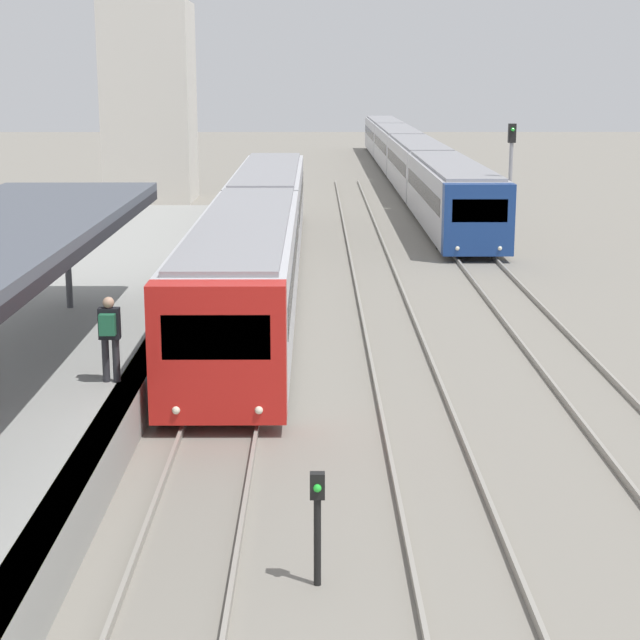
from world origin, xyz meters
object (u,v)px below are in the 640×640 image
at_px(train_near, 259,229).
at_px(train_far, 407,155).
at_px(person_on_platform, 109,332).
at_px(signal_mast_far, 510,173).
at_px(signal_post_near, 317,515).

relative_size(train_near, train_far, 0.53).
xyz_separation_m(person_on_platform, signal_mast_far, (11.23, 20.33, 1.16)).
height_order(person_on_platform, train_near, train_near).
height_order(train_near, train_far, train_near).
distance_m(signal_post_near, signal_mast_far, 27.84).
bearing_deg(train_far, signal_post_near, -96.08).
bearing_deg(person_on_platform, signal_post_near, -58.65).
relative_size(signal_post_near, signal_mast_far, 0.33).
relative_size(person_on_platform, train_near, 0.05).
xyz_separation_m(train_near, train_far, (7.79, 33.47, -0.04)).
xyz_separation_m(person_on_platform, signal_post_near, (3.93, -6.46, -0.95)).
distance_m(person_on_platform, signal_post_near, 7.62).
bearing_deg(train_far, train_near, -103.10).
bearing_deg(person_on_platform, train_near, 82.46).
bearing_deg(signal_post_near, person_on_platform, 121.35).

